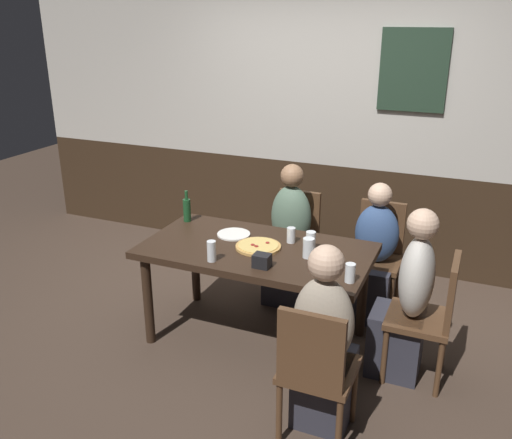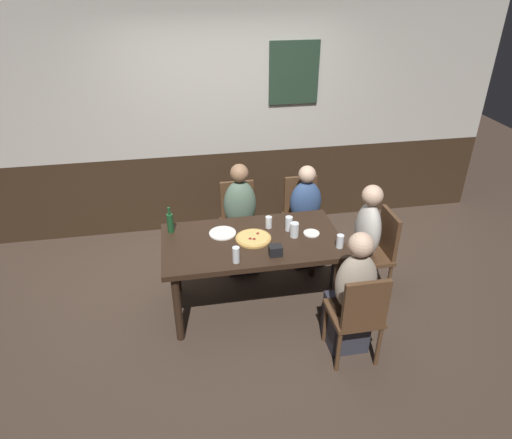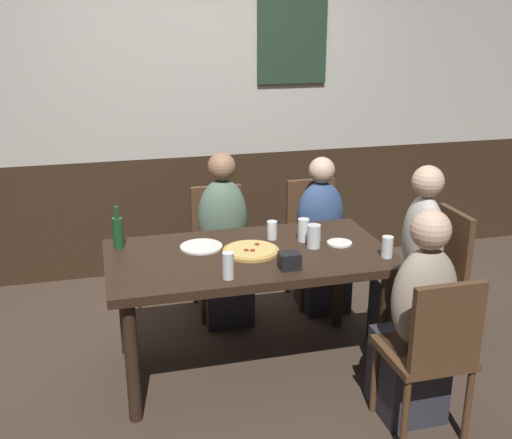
{
  "view_description": "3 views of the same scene",
  "coord_description": "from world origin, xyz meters",
  "px_view_note": "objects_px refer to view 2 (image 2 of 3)",
  "views": [
    {
      "loc": [
        1.38,
        -3.25,
        2.29
      ],
      "look_at": [
        -0.02,
        0.04,
        0.94
      ],
      "focal_mm": 38.3,
      "sensor_mm": 36.0,
      "label": 1
    },
    {
      "loc": [
        -0.58,
        -3.43,
        2.93
      ],
      "look_at": [
        0.06,
        0.14,
        0.86
      ],
      "focal_mm": 32.11,
      "sensor_mm": 36.0,
      "label": 2
    },
    {
      "loc": [
        -0.79,
        -3.19,
        2.05
      ],
      "look_at": [
        0.06,
        0.07,
        0.91
      ],
      "focal_mm": 43.45,
      "sensor_mm": 36.0,
      "label": 3
    }
  ],
  "objects_px": {
    "person_head_east": "(360,250)",
    "beer_glass_tall": "(340,242)",
    "person_mid_far": "(241,226)",
    "plate_white_large": "(223,233)",
    "chair_right_far": "(302,212)",
    "chair_right_near": "(358,313)",
    "dining_table": "(252,248)",
    "beer_bottle_green": "(170,222)",
    "tumbler_water": "(289,224)",
    "pint_glass_pale": "(269,223)",
    "chair_head_east": "(376,249)",
    "chair_mid_far": "(239,218)",
    "tumbler_short": "(236,256)",
    "plate_white_small": "(311,233)",
    "person_right_far": "(306,222)",
    "pizza": "(253,238)",
    "condiment_caddy": "(276,250)",
    "person_right_near": "(351,301)",
    "beer_glass_half": "(294,231)"
  },
  "relations": [
    {
      "from": "tumbler_water",
      "to": "pint_glass_pale",
      "type": "bearing_deg",
      "value": 155.01
    },
    {
      "from": "person_right_far",
      "to": "beer_bottle_green",
      "type": "bearing_deg",
      "value": -163.78
    },
    {
      "from": "chair_right_near",
      "to": "beer_bottle_green",
      "type": "distance_m",
      "value": 1.84
    },
    {
      "from": "tumbler_water",
      "to": "person_right_far",
      "type": "bearing_deg",
      "value": 59.34
    },
    {
      "from": "chair_right_near",
      "to": "plate_white_large",
      "type": "bearing_deg",
      "value": 133.83
    },
    {
      "from": "person_head_east",
      "to": "beer_glass_tall",
      "type": "distance_m",
      "value": 0.51
    },
    {
      "from": "chair_right_near",
      "to": "tumbler_short",
      "type": "height_order",
      "value": "tumbler_short"
    },
    {
      "from": "chair_right_far",
      "to": "chair_head_east",
      "type": "bearing_deg",
      "value": -58.82
    },
    {
      "from": "chair_right_near",
      "to": "beer_glass_tall",
      "type": "bearing_deg",
      "value": 87.45
    },
    {
      "from": "dining_table",
      "to": "person_right_far",
      "type": "xyz_separation_m",
      "value": [
        0.71,
        0.68,
        -0.2
      ]
    },
    {
      "from": "plate_white_small",
      "to": "chair_right_far",
      "type": "bearing_deg",
      "value": 79.79
    },
    {
      "from": "chair_mid_far",
      "to": "tumbler_short",
      "type": "bearing_deg",
      "value": -99.11
    },
    {
      "from": "chair_head_east",
      "to": "pint_glass_pale",
      "type": "bearing_deg",
      "value": 169.81
    },
    {
      "from": "chair_head_east",
      "to": "person_right_far",
      "type": "relative_size",
      "value": 0.8
    },
    {
      "from": "person_head_east",
      "to": "beer_bottle_green",
      "type": "relative_size",
      "value": 4.7
    },
    {
      "from": "person_right_near",
      "to": "beer_glass_tall",
      "type": "bearing_deg",
      "value": 86.48
    },
    {
      "from": "condiment_caddy",
      "to": "chair_right_near",
      "type": "bearing_deg",
      "value": -45.95
    },
    {
      "from": "person_head_east",
      "to": "pint_glass_pale",
      "type": "xyz_separation_m",
      "value": [
        -0.87,
        0.18,
        0.29
      ]
    },
    {
      "from": "beer_glass_half",
      "to": "chair_right_far",
      "type": "bearing_deg",
      "value": 69.6
    },
    {
      "from": "tumbler_water",
      "to": "plate_white_small",
      "type": "distance_m",
      "value": 0.22
    },
    {
      "from": "beer_glass_tall",
      "to": "beer_bottle_green",
      "type": "height_order",
      "value": "beer_bottle_green"
    },
    {
      "from": "chair_right_far",
      "to": "chair_right_near",
      "type": "relative_size",
      "value": 1.0
    },
    {
      "from": "tumbler_water",
      "to": "tumbler_short",
      "type": "distance_m",
      "value": 0.7
    },
    {
      "from": "person_head_east",
      "to": "pint_glass_pale",
      "type": "distance_m",
      "value": 0.93
    },
    {
      "from": "tumbler_water",
      "to": "beer_glass_tall",
      "type": "distance_m",
      "value": 0.52
    },
    {
      "from": "dining_table",
      "to": "chair_head_east",
      "type": "distance_m",
      "value": 1.23
    },
    {
      "from": "person_right_far",
      "to": "tumbler_short",
      "type": "xyz_separation_m",
      "value": [
        -0.89,
        -1.0,
        0.35
      ]
    },
    {
      "from": "person_mid_far",
      "to": "person_right_near",
      "type": "bearing_deg",
      "value": -62.68
    },
    {
      "from": "chair_right_near",
      "to": "beer_glass_half",
      "type": "relative_size",
      "value": 6.39
    },
    {
      "from": "tumbler_water",
      "to": "chair_right_far",
      "type": "bearing_deg",
      "value": 65.23
    },
    {
      "from": "person_mid_far",
      "to": "plate_white_large",
      "type": "distance_m",
      "value": 0.64
    },
    {
      "from": "pizza",
      "to": "dining_table",
      "type": "bearing_deg",
      "value": -178.02
    },
    {
      "from": "pizza",
      "to": "condiment_caddy",
      "type": "relative_size",
      "value": 2.92
    },
    {
      "from": "chair_head_east",
      "to": "beer_glass_tall",
      "type": "distance_m",
      "value": 0.63
    },
    {
      "from": "chair_right_far",
      "to": "person_right_near",
      "type": "bearing_deg",
      "value": -90.0
    },
    {
      "from": "beer_bottle_green",
      "to": "chair_right_far",
      "type": "bearing_deg",
      "value": 22.14
    },
    {
      "from": "person_right_near",
      "to": "pizza",
      "type": "xyz_separation_m",
      "value": [
        -0.69,
        0.69,
        0.26
      ]
    },
    {
      "from": "chair_mid_far",
      "to": "person_mid_far",
      "type": "xyz_separation_m",
      "value": [
        -0.0,
        -0.16,
        -0.01
      ]
    },
    {
      "from": "beer_bottle_green",
      "to": "tumbler_water",
      "type": "bearing_deg",
      "value": -8.72
    },
    {
      "from": "person_mid_far",
      "to": "plate_white_small",
      "type": "bearing_deg",
      "value": -50.91
    },
    {
      "from": "dining_table",
      "to": "pizza",
      "type": "bearing_deg",
      "value": 1.98
    },
    {
      "from": "pint_glass_pale",
      "to": "beer_bottle_green",
      "type": "relative_size",
      "value": 0.44
    },
    {
      "from": "dining_table",
      "to": "plate_white_large",
      "type": "bearing_deg",
      "value": 149.13
    },
    {
      "from": "tumbler_short",
      "to": "beer_bottle_green",
      "type": "bearing_deg",
      "value": 131.59
    },
    {
      "from": "chair_right_near",
      "to": "person_right_far",
      "type": "xyz_separation_m",
      "value": [
        0.0,
        1.53,
        -0.04
      ]
    },
    {
      "from": "chair_right_near",
      "to": "pint_glass_pale",
      "type": "distance_m",
      "value": 1.19
    },
    {
      "from": "chair_head_east",
      "to": "plate_white_small",
      "type": "relative_size",
      "value": 5.99
    },
    {
      "from": "person_right_far",
      "to": "pint_glass_pale",
      "type": "distance_m",
      "value": 0.79
    },
    {
      "from": "person_right_far",
      "to": "tumbler_short",
      "type": "relative_size",
      "value": 7.69
    },
    {
      "from": "person_mid_far",
      "to": "dining_table",
      "type": "bearing_deg",
      "value": -90.0
    }
  ]
}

